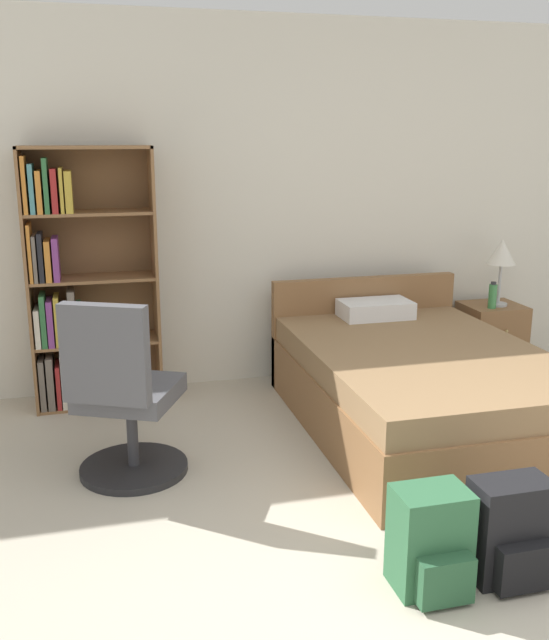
% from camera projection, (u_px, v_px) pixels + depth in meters
% --- Properties ---
extents(wall_back, '(9.00, 0.06, 2.60)m').
position_uv_depth(wall_back, '(308.00, 204.00, 5.23)').
color(wall_back, silver).
rests_on(wall_back, ground_plane).
extents(bookshelf, '(0.83, 0.32, 1.73)m').
position_uv_depth(bookshelf, '(75.00, 282.00, 4.69)').
color(bookshelf, brown).
rests_on(bookshelf, ground_plane).
extents(bed, '(1.40, 2.06, 0.79)m').
position_uv_depth(bed, '(418.00, 385.00, 4.46)').
color(bed, brown).
rests_on(bed, ground_plane).
extents(office_chair, '(0.66, 0.70, 1.01)m').
position_uv_depth(office_chair, '(124.00, 402.00, 3.73)').
color(office_chair, '#232326').
rests_on(office_chair, ground_plane).
extents(nightstand, '(0.44, 0.42, 0.52)m').
position_uv_depth(nightstand, '(491.00, 337.00, 5.57)').
color(nightstand, brown).
rests_on(nightstand, ground_plane).
extents(table_lamp, '(0.21, 0.21, 0.51)m').
position_uv_depth(table_lamp, '(502.00, 255.00, 5.38)').
color(table_lamp, '#B2B2B7').
rests_on(table_lamp, nightstand).
extents(water_bottle, '(0.06, 0.06, 0.20)m').
position_uv_depth(water_bottle, '(493.00, 296.00, 5.37)').
color(water_bottle, '#3F8C4C').
rests_on(water_bottle, nightstand).
extents(backpack_black, '(0.32, 0.26, 0.43)m').
position_uv_depth(backpack_black, '(511.00, 533.00, 2.93)').
color(backpack_black, black).
rests_on(backpack_black, ground_plane).
extents(backpack_green, '(0.30, 0.29, 0.43)m').
position_uv_depth(backpack_green, '(431.00, 543.00, 2.87)').
color(backpack_green, '#2D603D').
rests_on(backpack_green, ground_plane).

